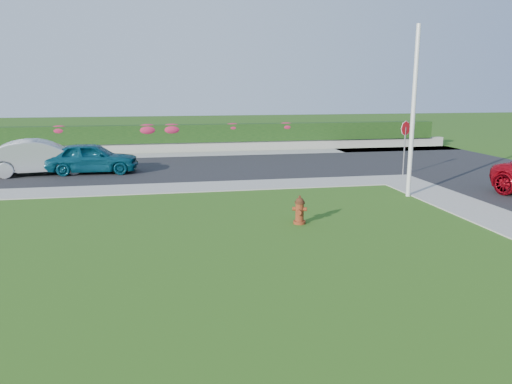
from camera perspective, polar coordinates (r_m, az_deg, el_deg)
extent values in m
plane|color=black|center=(12.15, 4.94, -7.47)|extent=(120.00, 120.00, 0.00)
cube|color=black|center=(25.40, -14.88, 2.48)|extent=(26.00, 8.00, 0.04)
cube|color=gray|center=(20.61, -18.54, 0.11)|extent=(24.00, 2.00, 0.04)
cube|color=gray|center=(22.81, 15.81, 1.38)|extent=(2.00, 2.00, 0.04)
cube|color=gray|center=(30.36, -6.70, 4.30)|extent=(34.00, 2.00, 0.04)
cube|color=gray|center=(31.81, -6.92, 5.15)|extent=(34.00, 0.40, 0.60)
cube|color=black|center=(31.82, -6.97, 6.69)|extent=(32.00, 0.90, 1.10)
cylinder|color=#55250D|center=(15.05, 4.98, -3.46)|extent=(0.37, 0.37, 0.09)
cylinder|color=#55250D|center=(14.96, 5.01, -2.26)|extent=(0.25, 0.25, 0.56)
cylinder|color=black|center=(14.90, 5.03, -1.22)|extent=(0.30, 0.30, 0.05)
sphere|color=black|center=(14.89, 5.03, -1.09)|extent=(0.25, 0.25, 0.25)
cylinder|color=black|center=(14.86, 5.04, -0.57)|extent=(0.08, 0.08, 0.08)
cylinder|color=#55250D|center=(14.96, 4.40, -1.91)|extent=(0.15, 0.15, 0.12)
cylinder|color=#55250D|center=(14.93, 5.63, -1.97)|extent=(0.15, 0.15, 0.12)
cylinder|color=#55250D|center=(14.80, 4.93, -2.33)|extent=(0.20, 0.18, 0.16)
imported|color=#0B4256|center=(24.62, -18.28, 3.73)|extent=(4.30, 1.85, 1.44)
imported|color=#A1A4A9|center=(25.12, -23.34, 3.69)|extent=(5.06, 2.37, 1.60)
cylinder|color=silver|center=(19.18, 17.52, 8.62)|extent=(0.16, 0.16, 6.19)
cylinder|color=slate|center=(23.87, 16.58, 4.45)|extent=(0.06, 0.06, 2.22)
cylinder|color=red|center=(23.77, 16.74, 6.98)|extent=(0.59, 0.32, 0.65)
cylinder|color=white|center=(23.77, 16.74, 6.98)|extent=(0.62, 0.33, 0.69)
ellipsoid|color=#B61F40|center=(32.16, -21.55, 6.55)|extent=(1.23, 0.79, 0.61)
ellipsoid|color=#B61F40|center=(31.63, -12.28, 6.96)|extent=(1.43, 0.92, 0.72)
ellipsoid|color=#B61F40|center=(31.63, -9.60, 7.07)|extent=(1.43, 0.92, 0.71)
ellipsoid|color=#B61F40|center=(31.94, -2.71, 7.37)|extent=(1.15, 0.74, 0.57)
ellipsoid|color=#B61F40|center=(32.62, 3.45, 7.44)|extent=(1.19, 0.76, 0.59)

